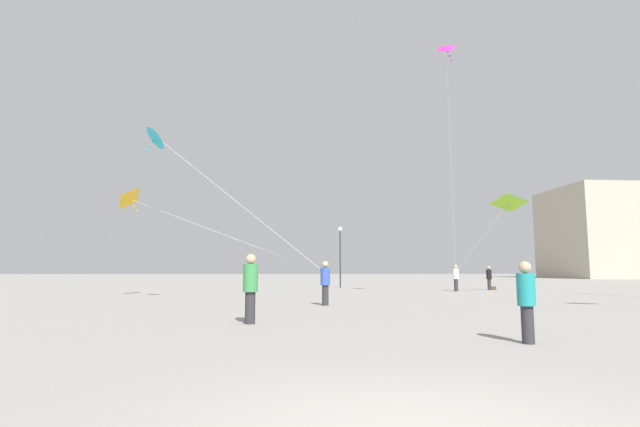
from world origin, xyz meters
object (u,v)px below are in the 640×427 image
Objects in this scene: person_in_teal at (526,298)px; handbag_beside_flyer at (494,288)px; person_in_blue at (325,281)px; building_left_hall at (621,233)px; person_in_white at (456,277)px; kite_amber_delta at (131,199)px; person_in_black at (489,277)px; kite_lime_delta at (508,203)px; kite_cyan_diamond at (157,138)px; kite_magenta_diamond at (446,53)px; lamppost_west at (340,247)px; person_in_green at (250,285)px.

person_in_teal reaches higher than handbag_beside_flyer.
building_left_hall reaches higher than person_in_blue.
kite_amber_delta reaches higher than person_in_white.
building_left_hall is at bearing -176.75° from person_in_black.
kite_cyan_diamond is (-19.37, -7.27, 1.89)m from kite_lime_delta.
person_in_teal is at bearing -102.57° from kite_magenta_diamond.
kite_cyan_diamond is 20.00m from lamppost_west.
person_in_black is 18.72m from person_in_blue.
kite_lime_delta is (2.49, -2.94, 4.54)m from person_in_white.
person_in_teal is at bearing -87.41° from lamppost_west.
lamppost_west is at bearing -99.07° from person_in_white.
kite_amber_delta is 0.47× the size of building_left_hall.
person_in_blue is 15.43m from person_in_white.
person_in_black is 1.05× the size of person_in_teal.
lamppost_west is (-1.32, 29.21, 2.39)m from person_in_teal.
kite_magenta_diamond reaches higher than person_in_black.
person_in_teal is 0.15× the size of kite_amber_delta.
lamppost_west is (-4.70, 14.06, -9.87)m from kite_magenta_diamond.
person_in_black is 6.63m from kite_lime_delta.
person_in_black is 0.20× the size of kite_cyan_diamond.
handbag_beside_flyer is at bearing -107.61° from person_in_teal.
kite_cyan_diamond is (-19.84, -12.03, 6.47)m from person_in_black.
handbag_beside_flyer is (-40.46, -45.26, -7.43)m from building_left_hall.
person_in_black is at bearing -106.96° from person_in_teal.
kite_cyan_diamond is at bearing -57.29° from kite_amber_delta.
person_in_white reaches higher than handbag_beside_flyer.
person_in_teal is 0.19× the size of kite_cyan_diamond.
person_in_white is 20.77m from kite_amber_delta.
handbag_beside_flyer is (0.82, 4.86, -5.39)m from kite_lime_delta.
person_in_white is 0.14× the size of kite_magenta_diamond.
person_in_white is at bearing -124.28° from person_in_green.
person_in_blue is 12.31m from kite_amber_delta.
person_in_teal is 26.03m from handbag_beside_flyer.
person_in_blue is 15.74m from kite_lime_delta.
person_in_white is at bearing -149.82° from handbag_beside_flyer.
kite_lime_delta is (-0.47, -4.76, 4.58)m from person_in_black.
person_in_white is (9.31, 12.31, -0.01)m from person_in_blue.
kite_amber_delta is at bearing -170.88° from kite_lime_delta.
person_in_black is at bearing -131.97° from building_left_hall.
person_in_green is 11.90m from kite_cyan_diamond.
kite_amber_delta is (-13.46, 15.99, 4.24)m from person_in_teal.
kite_cyan_diamond is 0.37× the size of building_left_hall.
person_in_black is 0.16× the size of kite_amber_delta.
kite_lime_delta is at bearing -129.47° from building_left_hall.
person_in_green is at bearing -29.25° from person_in_teal.
building_left_hall is at bearing 43.42° from kite_cyan_diamond.
kite_cyan_diamond is at bearing -119.76° from lamppost_west.
person_in_green is at bearing 9.89° from person_in_black.
person_in_blue is at bearing -131.74° from building_left_hall.
person_in_white is at bearing -132.85° from building_left_hall.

